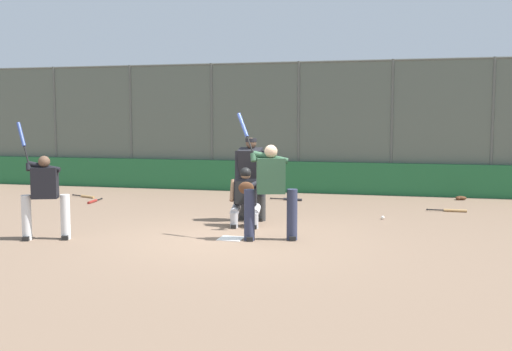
# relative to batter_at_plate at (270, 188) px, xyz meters

# --- Properties ---
(ground_plane) EXTENTS (160.00, 160.00, 0.00)m
(ground_plane) POSITION_rel_batter_at_plate_xyz_m (0.70, 0.07, -0.92)
(ground_plane) COLOR #7A604C
(home_plate_marker) EXTENTS (0.43, 0.43, 0.01)m
(home_plate_marker) POSITION_rel_batter_at_plate_xyz_m (0.70, 0.07, -0.91)
(home_plate_marker) COLOR white
(home_plate_marker) RESTS_ON ground_plane
(backstop_fence) EXTENTS (21.13, 0.08, 3.77)m
(backstop_fence) POSITION_rel_batter_at_plate_xyz_m (0.70, -6.94, 1.05)
(backstop_fence) COLOR #515651
(backstop_fence) RESTS_ON ground_plane
(padding_wall) EXTENTS (20.63, 0.18, 0.90)m
(padding_wall) POSITION_rel_batter_at_plate_xyz_m (0.70, -6.84, -0.47)
(padding_wall) COLOR #236638
(padding_wall) RESTS_ON ground_plane
(bleachers_beyond) EXTENTS (14.74, 1.95, 1.16)m
(bleachers_beyond) POSITION_rel_batter_at_plate_xyz_m (-1.85, -9.10, -0.54)
(bleachers_beyond) COLOR slate
(bleachers_beyond) RESTS_ON ground_plane
(batter_at_plate) EXTENTS (1.15, 0.54, 2.25)m
(batter_at_plate) POSITION_rel_batter_at_plate_xyz_m (0.00, 0.00, 0.00)
(batter_at_plate) COLOR #2D334C
(batter_at_plate) RESTS_ON ground_plane
(catcher_behind_plate) EXTENTS (0.65, 0.76, 1.18)m
(catcher_behind_plate) POSITION_rel_batter_at_plate_xyz_m (0.76, -1.16, -0.31)
(catcher_behind_plate) COLOR #B7B7BC
(catcher_behind_plate) RESTS_ON ground_plane
(umpire_home) EXTENTS (0.71, 0.43, 1.75)m
(umpire_home) POSITION_rel_batter_at_plate_xyz_m (0.82, -1.86, 0.02)
(umpire_home) COLOR #333333
(umpire_home) RESTS_ON ground_plane
(batter_on_deck) EXTENTS (1.10, 0.53, 2.08)m
(batter_on_deck) POSITION_rel_batter_at_plate_xyz_m (3.88, 0.90, -0.11)
(batter_on_deck) COLOR silver
(batter_on_deck) RESTS_ON ground_plane
(spare_bat_near_backstop) EXTENTS (0.13, 0.85, 0.07)m
(spare_bat_near_backstop) POSITION_rel_batter_at_plate_xyz_m (5.41, -3.53, -0.89)
(spare_bat_near_backstop) COLOR black
(spare_bat_near_backstop) RESTS_ON ground_plane
(spare_bat_by_padding) EXTENTS (0.88, 0.18, 0.07)m
(spare_bat_by_padding) POSITION_rel_batter_at_plate_xyz_m (0.59, -5.09, -0.89)
(spare_bat_by_padding) COLOR black
(spare_bat_by_padding) RESTS_ON ground_plane
(spare_bat_third_base_side) EXTENTS (0.90, 0.08, 0.07)m
(spare_bat_third_base_side) POSITION_rel_batter_at_plate_xyz_m (-3.38, -4.11, -0.89)
(spare_bat_third_base_side) COLOR black
(spare_bat_third_base_side) RESTS_ON ground_plane
(spare_bat_first_base_side) EXTENTS (0.86, 0.40, 0.07)m
(spare_bat_first_base_side) POSITION_rel_batter_at_plate_xyz_m (6.08, -4.33, -0.89)
(spare_bat_first_base_side) COLOR black
(spare_bat_first_base_side) RESTS_ON ground_plane
(fielding_glove_on_dirt) EXTENTS (0.29, 0.22, 0.10)m
(fielding_glove_on_dirt) POSITION_rel_batter_at_plate_xyz_m (-3.75, -6.28, -0.87)
(fielding_glove_on_dirt) COLOR #56331E
(fielding_glove_on_dirt) RESTS_ON ground_plane
(baseball_loose) EXTENTS (0.07, 0.07, 0.07)m
(baseball_loose) POSITION_rel_batter_at_plate_xyz_m (-1.86, -2.70, -0.88)
(baseball_loose) COLOR white
(baseball_loose) RESTS_ON ground_plane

